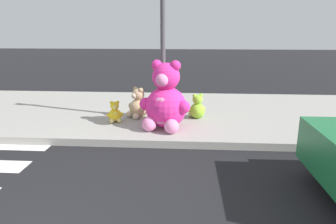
{
  "coord_description": "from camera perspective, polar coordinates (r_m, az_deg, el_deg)",
  "views": [
    {
      "loc": [
        1.57,
        -2.45,
        2.21
      ],
      "look_at": [
        1.16,
        3.6,
        0.55
      ],
      "focal_mm": 33.3,
      "sensor_mm": 36.0,
      "label": 1
    }
  ],
  "objects": [
    {
      "name": "sidewalk",
      "position": [
        8.1,
        -7.49,
        -0.11
      ],
      "size": [
        28.0,
        4.4,
        0.15
      ],
      "primitive_type": "cube",
      "color": "#9E9B93",
      "rests_on": "ground_plane"
    },
    {
      "name": "sign_pole",
      "position": [
        6.88,
        -0.94,
        12.29
      ],
      "size": [
        0.56,
        0.11,
        3.2
      ],
      "color": "#4C4C51",
      "rests_on": "sidewalk"
    },
    {
      "name": "plush_pink_large",
      "position": [
        6.45,
        -0.48,
        1.93
      ],
      "size": [
        1.07,
        1.0,
        1.42
      ],
      "color": "#F22D93",
      "rests_on": "sidewalk"
    },
    {
      "name": "plush_lime",
      "position": [
        7.27,
        5.33,
        0.69
      ],
      "size": [
        0.42,
        0.42,
        0.58
      ],
      "color": "#8CD133",
      "rests_on": "sidewalk"
    },
    {
      "name": "plush_tan",
      "position": [
        7.33,
        -5.54,
        1.22
      ],
      "size": [
        0.51,
        0.51,
        0.72
      ],
      "color": "tan",
      "rests_on": "sidewalk"
    },
    {
      "name": "plush_yellow",
      "position": [
        7.06,
        -9.68,
        -0.27
      ],
      "size": [
        0.36,
        0.34,
        0.48
      ],
      "color": "yellow",
      "rests_on": "sidewalk"
    }
  ]
}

